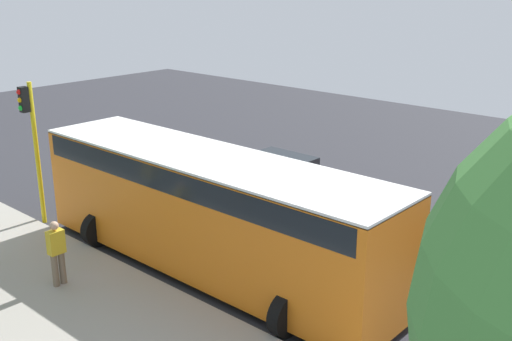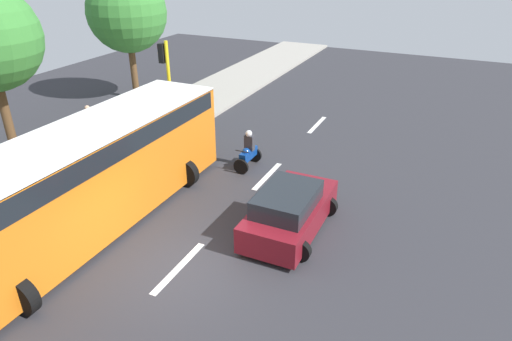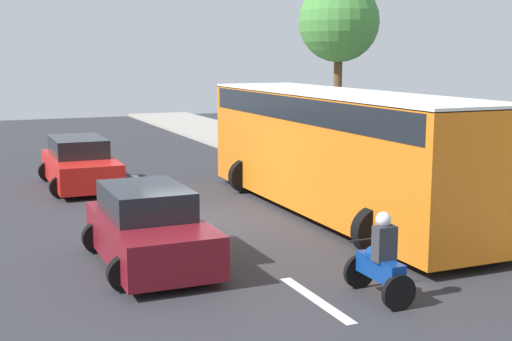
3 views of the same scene
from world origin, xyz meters
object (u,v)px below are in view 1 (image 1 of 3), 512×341
Objects in this scene: car_maroon at (276,177)px; traffic_light_corner at (32,134)px; city_bus at (209,204)px; motorcycle at (146,178)px; pedestrian_near_signal at (57,251)px.

traffic_light_corner reaches higher than car_maroon.
traffic_light_corner reaches higher than city_bus.
car_maroon is 6.14m from city_bus.
motorcycle is 0.91× the size of pedestrian_near_signal.
pedestrian_near_signal is at bearing 2.65° from car_maroon.
motorcycle is 0.34× the size of traffic_light_corner.
car_maroon is at bearing 131.44° from motorcycle.
city_bus is 3.92m from pedestrian_near_signal.
traffic_light_corner is at bearing -114.23° from pedestrian_near_signal.
car_maroon is 4.62m from motorcycle.
car_maroon is at bearing 150.49° from traffic_light_corner.
car_maroon is 8.87m from pedestrian_near_signal.
car_maroon is 0.88× the size of traffic_light_corner.
pedestrian_near_signal is 5.09m from traffic_light_corner.
city_bus reaches higher than car_maroon.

